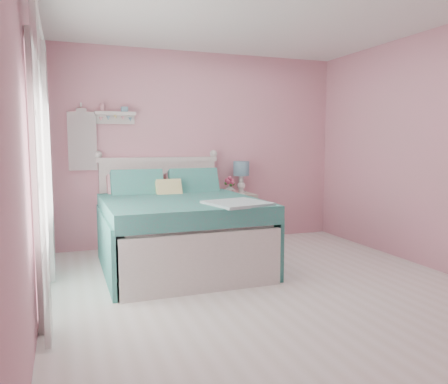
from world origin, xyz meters
TOP-DOWN VIEW (x-y plane):
  - floor at (0.00, 0.00)m, footprint 4.50×4.50m
  - room_shell at (0.00, 0.00)m, footprint 4.50×4.50m
  - bed at (-0.60, 1.22)m, footprint 1.63×2.06m
  - nightstand at (0.43, 2.00)m, footprint 0.48×0.47m
  - table_lamp at (0.54, 2.07)m, footprint 0.22×0.22m
  - vase at (0.34, 1.99)m, footprint 0.14×0.14m
  - teacup at (0.35, 1.82)m, footprint 0.11×0.11m
  - roses at (0.34, 1.99)m, footprint 0.14×0.11m
  - wall_shelf at (-1.15, 2.19)m, footprint 0.50×0.15m
  - hanging_dress at (-1.55, 2.18)m, footprint 0.34×0.03m
  - french_door at (-1.97, 0.40)m, footprint 0.04×1.32m
  - curtain_near at (-1.92, -0.34)m, footprint 0.04×0.40m
  - curtain_far at (-1.92, 1.14)m, footprint 0.04×0.40m

SIDE VIEW (x-z plane):
  - floor at x=0.00m, z-range 0.00..0.00m
  - nightstand at x=0.43m, z-range 0.00..0.69m
  - bed at x=-0.60m, z-range -0.19..1.00m
  - teacup at x=0.35m, z-range 0.69..0.76m
  - vase at x=0.34m, z-range 0.69..0.83m
  - roses at x=0.34m, z-range 0.81..0.93m
  - table_lamp at x=0.54m, z-range 0.77..1.21m
  - french_door at x=-1.97m, z-range -0.01..2.15m
  - curtain_near at x=-1.92m, z-range 0.02..2.34m
  - curtain_far at x=-1.92m, z-range 0.02..2.34m
  - hanging_dress at x=-1.55m, z-range 1.04..1.76m
  - room_shell at x=0.00m, z-range -0.67..3.83m
  - wall_shelf at x=-1.15m, z-range 1.61..1.86m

